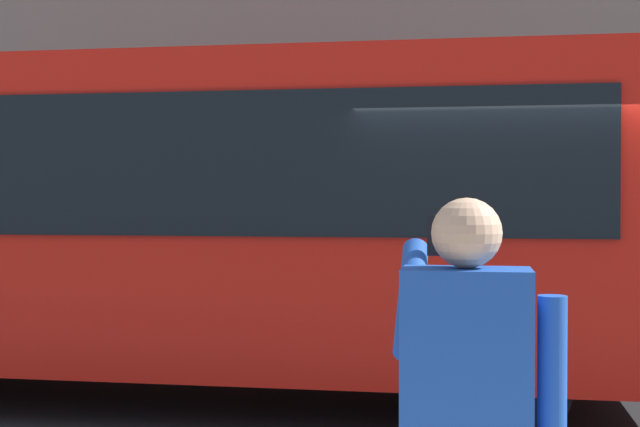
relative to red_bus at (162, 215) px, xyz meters
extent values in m
plane|color=#232326|center=(-3.18, 0.24, -1.68)|extent=(60.00, 60.00, 0.00)
cube|color=red|center=(-0.02, -0.01, 0.02)|extent=(9.00, 2.50, 2.60)
cube|color=black|center=(-0.02, 1.25, 0.42)|extent=(7.60, 0.06, 1.10)
cylinder|color=black|center=(-3.02, -1.11, -1.18)|extent=(1.00, 0.28, 1.00)
cylinder|color=black|center=(-3.02, 1.09, -1.18)|extent=(1.00, 0.28, 1.00)
cube|color=#1E4CAD|center=(-2.77, 4.97, -0.38)|extent=(0.40, 0.24, 0.66)
sphere|color=#D8A884|center=(-2.77, 4.97, 0.06)|extent=(0.22, 0.22, 0.22)
cylinder|color=#1E4CAD|center=(-3.03, 4.97, -0.42)|extent=(0.09, 0.09, 0.58)
cylinder|color=#1E4CAD|center=(-2.59, 4.81, -0.16)|extent=(0.09, 0.48, 0.37)
cube|color=black|center=(-2.67, 4.67, 0.04)|extent=(0.07, 0.01, 0.14)
camera|label=1|loc=(-2.78, 7.75, 0.17)|focal=49.75mm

